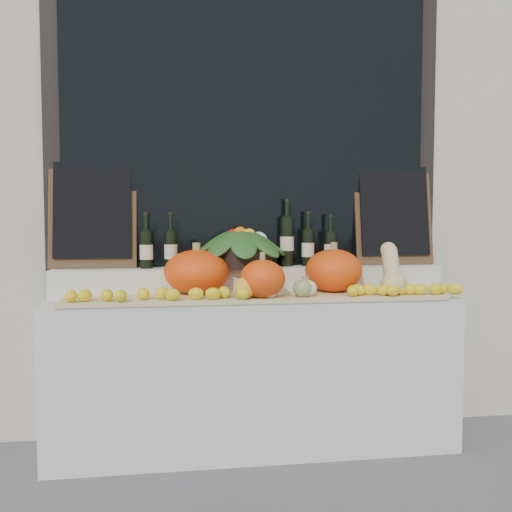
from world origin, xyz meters
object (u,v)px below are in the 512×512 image
produce_bowl (240,247)px  pumpkin_right (334,270)px  pumpkin_left (197,272)px  butternut_squash (392,272)px  wine_bottle_tall (287,241)px

produce_bowl → pumpkin_right: bearing=-18.1°
pumpkin_left → produce_bowl: 0.33m
pumpkin_left → pumpkin_right: size_ratio=1.11×
pumpkin_left → butternut_squash: (1.09, -0.16, -0.00)m
produce_bowl → butternut_squash: bearing=-20.3°
produce_bowl → wine_bottle_tall: size_ratio=1.43×
pumpkin_left → butternut_squash: butternut_squash is taller
pumpkin_right → wine_bottle_tall: 0.36m
pumpkin_left → butternut_squash: bearing=-8.4°
pumpkin_right → butternut_squash: 0.33m
pumpkin_right → butternut_squash: (0.30, -0.13, -0.00)m
pumpkin_left → wine_bottle_tall: wine_bottle_tall is taller
butternut_squash → produce_bowl: size_ratio=0.50×
butternut_squash → wine_bottle_tall: 0.66m
pumpkin_right → butternut_squash: size_ratio=1.14×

